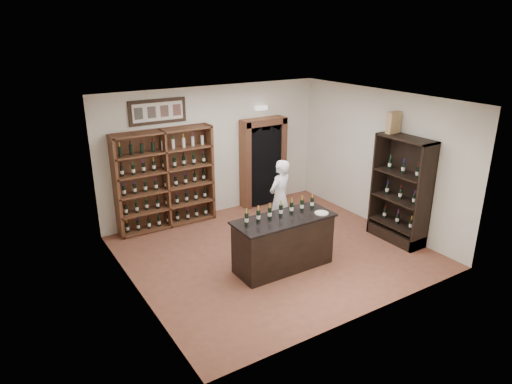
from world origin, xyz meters
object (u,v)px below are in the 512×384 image
Objects in this scene: counter_bottle_0 at (247,219)px; shopkeeper at (280,198)px; wine_shelf at (165,179)px; tasting_counter at (283,243)px; wine_crate at (393,122)px; side_cabinet at (400,206)px.

shopkeeper is (1.50, 1.14, -0.28)m from counter_bottle_0.
tasting_counter is at bearing -69.44° from wine_shelf.
wine_shelf is 2.55m from shopkeeper.
counter_bottle_0 is 0.69× the size of wine_crate.
counter_bottle_0 is 1.91m from shopkeeper.
tasting_counter is 3.34m from wine_crate.
shopkeeper is at bearing 146.28° from wine_crate.
counter_bottle_0 is (-0.72, 0.10, 0.61)m from tasting_counter.
tasting_counter is at bearing 178.85° from wine_crate.
shopkeeper reaches higher than counter_bottle_0.
side_cabinet reaches higher than tasting_counter.
side_cabinet is 2.48m from shopkeeper.
wine_shelf is at bearing 110.56° from tasting_counter.
shopkeeper is (-1.94, 1.54, 0.07)m from side_cabinet.
side_cabinet is 5.07× the size of wine_crate.
wine_shelf reaches higher than counter_bottle_0.
wine_crate reaches higher than shopkeeper.
side_cabinet reaches higher than counter_bottle_0.
shopkeeper is at bearing -41.92° from wine_shelf.
wine_shelf is at bearing 97.64° from counter_bottle_0.
wine_crate reaches higher than wine_shelf.
tasting_counter is 4.33× the size of wine_crate.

